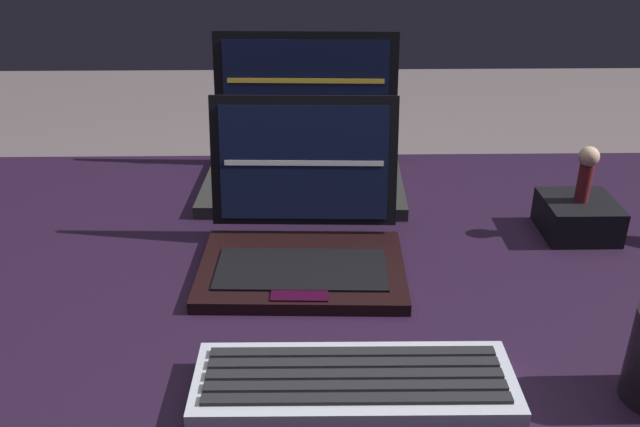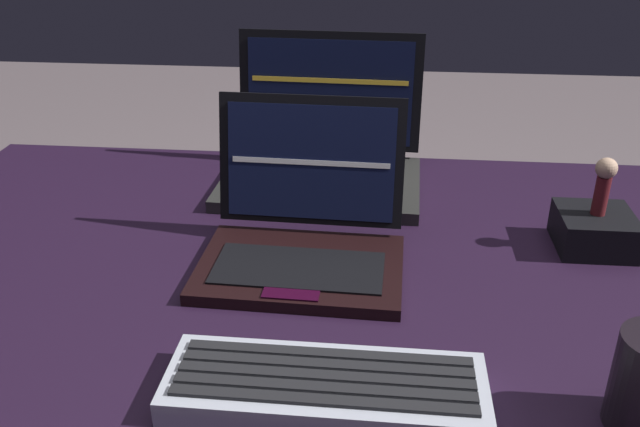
{
  "view_description": "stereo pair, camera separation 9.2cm",
  "coord_description": "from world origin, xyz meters",
  "px_view_note": "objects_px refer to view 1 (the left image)",
  "views": [
    {
      "loc": [
        -0.07,
        -0.84,
        1.24
      ],
      "look_at": [
        -0.05,
        -0.02,
        0.83
      ],
      "focal_mm": 38.2,
      "sensor_mm": 36.0,
      "label": 1
    },
    {
      "loc": [
        0.02,
        -0.84,
        1.24
      ],
      "look_at": [
        -0.05,
        -0.02,
        0.83
      ],
      "focal_mm": 38.2,
      "sensor_mm": 36.0,
      "label": 2
    }
  ],
  "objects_px": {
    "laptop_front": "(303,235)",
    "laptop_rear": "(304,156)",
    "external_keyboard": "(354,386)",
    "figurine_stand": "(578,217)",
    "figurine": "(587,169)"
  },
  "relations": [
    {
      "from": "figurine",
      "to": "external_keyboard",
      "type": "bearing_deg",
      "value": -134.98
    },
    {
      "from": "laptop_front",
      "to": "laptop_rear",
      "type": "height_order",
      "value": "laptop_rear"
    },
    {
      "from": "laptop_front",
      "to": "external_keyboard",
      "type": "bearing_deg",
      "value": -78.96
    },
    {
      "from": "figurine",
      "to": "figurine_stand",
      "type": "bearing_deg",
      "value": 14.04
    },
    {
      "from": "laptop_front",
      "to": "figurine_stand",
      "type": "height_order",
      "value": "laptop_front"
    },
    {
      "from": "figurine_stand",
      "to": "figurine",
      "type": "bearing_deg",
      "value": -165.96
    },
    {
      "from": "laptop_rear",
      "to": "figurine",
      "type": "bearing_deg",
      "value": -26.22
    },
    {
      "from": "figurine",
      "to": "laptop_front",
      "type": "bearing_deg",
      "value": -168.79
    },
    {
      "from": "external_keyboard",
      "to": "laptop_front",
      "type": "bearing_deg",
      "value": 101.04
    },
    {
      "from": "laptop_front",
      "to": "figurine_stand",
      "type": "bearing_deg",
      "value": 11.21
    },
    {
      "from": "laptop_front",
      "to": "laptop_rear",
      "type": "distance_m",
      "value": 0.29
    },
    {
      "from": "laptop_rear",
      "to": "figurine_stand",
      "type": "xyz_separation_m",
      "value": [
        0.42,
        -0.21,
        -0.02
      ]
    },
    {
      "from": "external_keyboard",
      "to": "figurine",
      "type": "height_order",
      "value": "figurine"
    },
    {
      "from": "figurine_stand",
      "to": "laptop_rear",
      "type": "bearing_deg",
      "value": 153.78
    },
    {
      "from": "figurine_stand",
      "to": "figurine",
      "type": "distance_m",
      "value": 0.08
    }
  ]
}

